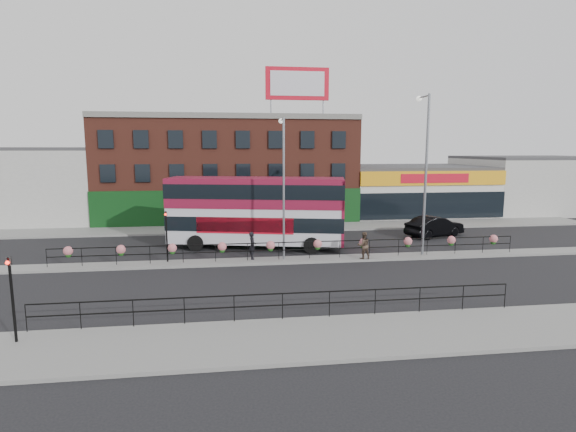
{
  "coord_description": "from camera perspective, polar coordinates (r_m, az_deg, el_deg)",
  "views": [
    {
      "loc": [
        -4.16,
        -27.86,
        7.2
      ],
      "look_at": [
        0.0,
        3.0,
        2.5
      ],
      "focal_mm": 28.0,
      "sensor_mm": 36.0,
      "label": 1
    }
  ],
  "objects": [
    {
      "name": "supermarket",
      "position": [
        52.04,
        15.17,
        3.27
      ],
      "size": [
        15.0,
        12.25,
        5.3
      ],
      "color": "silver",
      "rests_on": "ground"
    },
    {
      "name": "north_pavement",
      "position": [
        40.71,
        -1.69,
        -1.5
      ],
      "size": [
        60.0,
        4.0,
        0.15
      ],
      "primitive_type": "cube",
      "color": "gray",
      "rests_on": "ground"
    },
    {
      "name": "lamp_column_east",
      "position": [
        30.98,
        16.96,
        6.73
      ],
      "size": [
        0.38,
        1.85,
        10.54
      ],
      "color": "slate",
      "rests_on": "median"
    },
    {
      "name": "billboard",
      "position": [
        43.77,
        1.19,
        16.44
      ],
      "size": [
        6.0,
        0.29,
        4.4
      ],
      "color": "red",
      "rests_on": "brick_building"
    },
    {
      "name": "car",
      "position": [
        38.86,
        18.12,
        -1.26
      ],
      "size": [
        5.3,
        6.36,
        1.69
      ],
      "primitive_type": "imported",
      "rotation": [
        0.0,
        0.0,
        1.95
      ],
      "color": "black",
      "rests_on": "ground"
    },
    {
      "name": "brick_building",
      "position": [
        47.86,
        -7.52,
        6.03
      ],
      "size": [
        25.0,
        12.21,
        10.3
      ],
      "color": "brown",
      "rests_on": "ground"
    },
    {
      "name": "yellow_line_inner",
      "position": [
        19.97,
        5.0,
        -12.56
      ],
      "size": [
        60.0,
        0.1,
        0.01
      ],
      "primitive_type": "cube",
      "color": "gold",
      "rests_on": "ground"
    },
    {
      "name": "south_pavement",
      "position": [
        17.88,
        6.67,
        -14.96
      ],
      "size": [
        60.0,
        4.0,
        0.15
      ],
      "primitive_type": "cube",
      "color": "gray",
      "rests_on": "ground"
    },
    {
      "name": "south_railing",
      "position": [
        18.95,
        -0.71,
        -10.64
      ],
      "size": [
        20.04,
        0.05,
        1.12
      ],
      "color": "black",
      "rests_on": "south_pavement"
    },
    {
      "name": "traffic_light_median",
      "position": [
        28.9,
        -15.21,
        -1.14
      ],
      "size": [
        0.15,
        0.28,
        3.65
      ],
      "color": "black",
      "rests_on": "median"
    },
    {
      "name": "lamp_column_west",
      "position": [
        28.5,
        -0.61,
        5.08
      ],
      "size": [
        0.32,
        1.57,
        8.96
      ],
      "color": "slate",
      "rests_on": "median"
    },
    {
      "name": "warehouse_west",
      "position": [
        52.03,
        -30.44,
        3.49
      ],
      "size": [
        15.5,
        12.0,
        7.3
      ],
      "color": "#AFAFAA",
      "rests_on": "ground"
    },
    {
      "name": "pedestrian_b",
      "position": [
        29.32,
        9.57,
        -3.69
      ],
      "size": [
        1.02,
        0.88,
        1.76
      ],
      "primitive_type": "imported",
      "rotation": [
        0.0,
        0.0,
        3.27
      ],
      "color": "#48382C",
      "rests_on": "median"
    },
    {
      "name": "pedestrian_a",
      "position": [
        28.89,
        -4.56,
        -3.77
      ],
      "size": [
        0.67,
        0.46,
        1.77
      ],
      "primitive_type": "imported",
      "rotation": [
        0.0,
        0.0,
        1.6
      ],
      "color": "black",
      "rests_on": "median"
    },
    {
      "name": "double_decker_bus",
      "position": [
        32.44,
        -4.02,
        1.39
      ],
      "size": [
        12.99,
        5.75,
        5.12
      ],
      "color": "silver",
      "rests_on": "ground"
    },
    {
      "name": "ground",
      "position": [
        29.08,
        0.79,
        -5.76
      ],
      "size": [
        120.0,
        120.0,
        0.0
      ],
      "primitive_type": "plane",
      "color": "black",
      "rests_on": "ground"
    },
    {
      "name": "median",
      "position": [
        29.06,
        0.79,
        -5.61
      ],
      "size": [
        60.0,
        1.6,
        0.15
      ],
      "primitive_type": "cube",
      "color": "gray",
      "rests_on": "ground"
    },
    {
      "name": "warehouse_east",
      "position": [
        59.38,
        28.42,
        3.64
      ],
      "size": [
        14.5,
        12.0,
        6.3
      ],
      "color": "#AFAFAA",
      "rests_on": "ground"
    },
    {
      "name": "median_railing",
      "position": [
        28.83,
        0.8,
        -3.74
      ],
      "size": [
        30.04,
        0.56,
        1.23
      ],
      "color": "black",
      "rests_on": "median"
    },
    {
      "name": "traffic_light_south",
      "position": [
        19.18,
        -31.76,
        -7.01
      ],
      "size": [
        0.15,
        0.28,
        3.65
      ],
      "color": "black",
      "rests_on": "south_pavement"
    },
    {
      "name": "yellow_line_outer",
      "position": [
        19.81,
        5.11,
        -12.75
      ],
      "size": [
        60.0,
        0.1,
        0.01
      ],
      "primitive_type": "cube",
      "color": "gold",
      "rests_on": "ground"
    }
  ]
}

